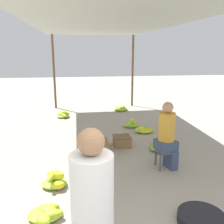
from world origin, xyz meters
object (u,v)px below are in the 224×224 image
object	(u,v)px
banana_pile_right_2	(132,124)
banana_pile_right_3	(143,130)
crate_near	(96,146)
crate_mid	(122,141)
banana_pile_left_1	(47,214)
vendor_seated	(167,135)
banana_pile_right_0	(163,149)
banana_pile_left_3	(64,115)
stool	(165,153)
banana_pile_left_2	(55,179)
banana_pile_right_1	(121,109)
basin_black	(201,219)
vendor_foreground	(93,220)

from	to	relation	value
banana_pile_right_2	banana_pile_right_3	world-z (taller)	banana_pile_right_2
crate_near	crate_mid	distance (m)	0.64
banana_pile_left_1	banana_pile_right_3	world-z (taller)	banana_pile_right_3
vendor_seated	banana_pile_right_0	xyz separation A→B (m)	(0.20, 0.75, -0.59)
vendor_seated	banana_pile_left_3	xyz separation A→B (m)	(-2.06, 3.91, -0.56)
stool	vendor_seated	xyz separation A→B (m)	(0.02, -0.00, 0.35)
vendor_seated	banana_pile_left_3	size ratio (longest dim) A/B	2.80
banana_pile_left_2	crate_mid	distance (m)	2.09
banana_pile_right_3	crate_mid	xyz separation A→B (m)	(-0.76, -0.90, 0.05)
banana_pile_right_1	banana_pile_right_2	distance (m)	2.03
basin_black	banana_pile_right_1	distance (m)	6.21
crate_mid	banana_pile_right_2	bearing A→B (deg)	68.74
crate_near	banana_pile_right_2	bearing A→B (deg)	54.60
banana_pile_left_2	banana_pile_right_1	distance (m)	5.40
banana_pile_left_1	vendor_foreground	bearing A→B (deg)	-66.32
banana_pile_right_0	banana_pile_right_3	world-z (taller)	banana_pile_right_3
vendor_foreground	stool	xyz separation A→B (m)	(1.51, 2.41, -0.54)
vendor_foreground	banana_pile_left_1	distance (m)	1.53
banana_pile_left_1	banana_pile_right_3	distance (m)	3.93
banana_pile_left_2	banana_pile_right_0	world-z (taller)	banana_pile_left_2
banana_pile_right_0	banana_pile_right_2	bearing A→B (deg)	98.16
banana_pile_right_1	banana_pile_left_2	bearing A→B (deg)	-111.71
banana_pile_left_2	banana_pile_right_3	world-z (taller)	banana_pile_left_2
banana_pile_right_0	crate_mid	distance (m)	0.93
banana_pile_right_0	crate_mid	bearing A→B (deg)	152.41
stool	basin_black	bearing A→B (deg)	-93.02
basin_black	crate_near	world-z (taller)	crate_near
crate_mid	vendor_seated	bearing A→B (deg)	-62.12
banana_pile_left_1	banana_pile_right_3	bearing A→B (deg)	56.22
banana_pile_left_3	banana_pile_left_1	bearing A→B (deg)	-89.91
vendor_foreground	vendor_seated	xyz separation A→B (m)	(1.52, 2.41, -0.18)
vendor_foreground	crate_near	bearing A→B (deg)	85.00
vendor_foreground	banana_pile_right_0	bearing A→B (deg)	61.30
stool	banana_pile_left_1	bearing A→B (deg)	-149.57
banana_pile_right_0	banana_pile_right_3	bearing A→B (deg)	93.01
banana_pile_left_2	crate_near	distance (m)	1.57
banana_pile_right_1	banana_pile_left_3	bearing A→B (deg)	-160.51
stool	banana_pile_right_3	bearing A→B (deg)	85.88
banana_pile_left_2	crate_mid	world-z (taller)	banana_pile_left_2
vendor_foreground	banana_pile_left_3	size ratio (longest dim) A/B	3.54
stool	basin_black	distance (m)	1.60
banana_pile_left_3	banana_pile_right_0	world-z (taller)	banana_pile_left_3
banana_pile_right_1	banana_pile_right_3	size ratio (longest dim) A/B	1.02
banana_pile_left_3	banana_pile_right_3	xyz separation A→B (m)	(2.20, -1.84, -0.02)
banana_pile_left_2	banana_pile_right_3	size ratio (longest dim) A/B	0.90
banana_pile_right_1	crate_mid	world-z (taller)	crate_mid
banana_pile_right_0	crate_near	bearing A→B (deg)	170.92
banana_pile_left_2	banana_pile_right_1	xyz separation A→B (m)	(2.00, 5.02, -0.05)
stool	banana_pile_right_2	xyz separation A→B (m)	(-0.05, 2.61, -0.21)
banana_pile_right_0	basin_black	bearing A→B (deg)	-97.42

